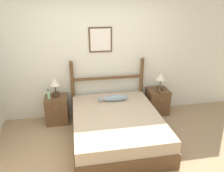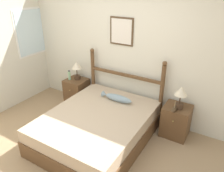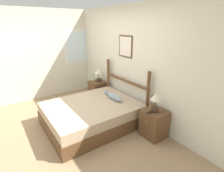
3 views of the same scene
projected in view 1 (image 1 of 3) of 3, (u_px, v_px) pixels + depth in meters
The scene contains 11 objects.
ground_plane at pixel (119, 163), 3.43m from camera, with size 16.00×16.00×0.00m, color #9E7F5B.
wall_back at pixel (102, 57), 4.53m from camera, with size 6.40×0.08×2.55m.
bed at pixel (116, 126), 3.97m from camera, with size 1.56×1.95×0.49m.
headboard at pixel (108, 85), 4.66m from camera, with size 1.57×0.08×1.26m.
nightstand_left at pixel (57, 109), 4.50m from camera, with size 0.44×0.44×0.56m.
nightstand_right at pixel (157, 101), 4.86m from camera, with size 0.44×0.44×0.56m.
table_lamp_left at pixel (55, 85), 4.33m from camera, with size 0.20×0.20×0.39m.
table_lamp_right at pixel (161, 79), 4.63m from camera, with size 0.20×0.20×0.39m.
bottle at pixel (49, 94), 4.28m from camera, with size 0.06×0.06×0.21m.
model_boat at pixel (160, 91), 4.62m from camera, with size 0.07×0.24×0.16m.
fish_pillow at pixel (114, 98), 4.36m from camera, with size 0.60×0.14×0.12m.
Camera 1 is at (-0.59, -2.67, 2.40)m, focal length 35.00 mm.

